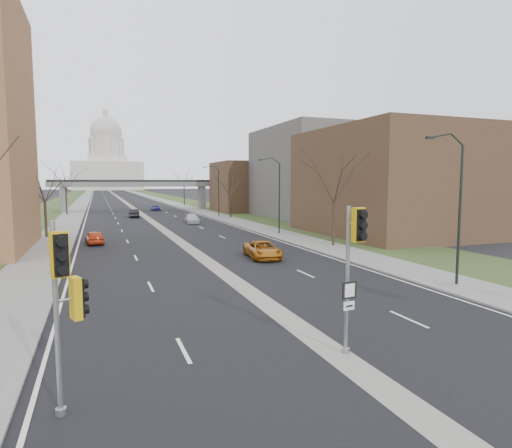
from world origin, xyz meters
TOP-DOWN VIEW (x-y plane):
  - ground at (0.00, 0.00)m, footprint 700.00×700.00m
  - road_surface at (0.00, 150.00)m, footprint 20.00×600.00m
  - median_strip at (0.00, 150.00)m, footprint 1.20×600.00m
  - sidewalk_right at (12.00, 150.00)m, footprint 4.00×600.00m
  - sidewalk_left at (-12.00, 150.00)m, footprint 4.00×600.00m
  - grass_verge_right at (18.00, 150.00)m, footprint 8.00×600.00m
  - grass_verge_left at (-18.00, 150.00)m, footprint 8.00×600.00m
  - commercial_block_near at (24.00, 28.00)m, footprint 16.00×20.00m
  - commercial_block_mid at (28.00, 52.00)m, footprint 18.00×22.00m
  - commercial_block_far at (22.00, 70.00)m, footprint 14.00×14.00m
  - pedestrian_bridge at (0.00, 80.00)m, footprint 34.00×3.00m
  - capitol at (0.00, 320.00)m, footprint 48.00×42.00m
  - streetlight_near at (10.99, 6.00)m, footprint 2.61×0.20m
  - streetlight_mid at (10.99, 32.00)m, footprint 2.61×0.20m
  - streetlight_far at (10.99, 58.00)m, footprint 2.61×0.20m
  - tree_left_b at (-13.00, 38.00)m, footprint 6.75×6.75m
  - tree_left_c at (-13.00, 72.00)m, footprint 7.65×7.65m
  - tree_right_a at (13.00, 22.00)m, footprint 7.20×7.20m
  - tree_right_b at (13.00, 55.00)m, footprint 6.30×6.30m
  - tree_right_c at (13.00, 95.00)m, footprint 7.65×7.65m
  - signal_pole_left at (-8.57, -1.25)m, footprint 0.85×1.15m
  - signal_pole_median at (0.41, -0.53)m, footprint 0.61×0.87m
  - car_left_near at (-8.09, 31.43)m, footprint 1.93×4.05m
  - car_left_far at (-2.00, 62.21)m, footprint 1.56×4.36m
  - car_right_near at (4.50, 18.53)m, footprint 2.77×5.11m
  - car_right_mid at (5.22, 48.90)m, footprint 2.15×4.58m
  - car_right_far at (3.67, 78.24)m, footprint 1.87×3.81m

SIDE VIEW (x-z plane):
  - ground at x=0.00m, z-range 0.00..0.00m
  - median_strip at x=0.00m, z-range -0.01..0.01m
  - road_surface at x=0.00m, z-range 0.00..0.01m
  - grass_verge_right at x=18.00m, z-range 0.00..0.10m
  - grass_verge_left at x=-18.00m, z-range 0.00..0.10m
  - sidewalk_right at x=12.00m, z-range 0.00..0.12m
  - sidewalk_left at x=-12.00m, z-range 0.00..0.12m
  - car_right_far at x=3.67m, z-range 0.00..1.25m
  - car_right_mid at x=5.22m, z-range 0.00..1.29m
  - car_left_near at x=-8.09m, z-range 0.00..1.34m
  - car_right_near at x=4.50m, z-range 0.00..1.36m
  - car_left_far at x=-2.00m, z-range 0.00..1.43m
  - signal_pole_left at x=-8.57m, z-range 0.79..5.90m
  - signal_pole_median at x=0.41m, z-range 1.03..6.29m
  - pedestrian_bridge at x=0.00m, z-range 1.62..8.07m
  - commercial_block_far at x=22.00m, z-range 0.00..10.00m
  - tree_right_b at x=13.00m, z-range 1.71..9.93m
  - commercial_block_near at x=24.00m, z-range 0.00..12.00m
  - tree_left_b at x=-13.00m, z-range 1.82..10.63m
  - tree_right_a at x=13.00m, z-range 1.94..11.34m
  - streetlight_near at x=10.99m, z-range 2.60..11.30m
  - streetlight_mid at x=10.99m, z-range 2.60..11.30m
  - streetlight_far at x=10.99m, z-range 2.60..11.30m
  - tree_left_c at x=-13.00m, z-range 2.05..12.04m
  - tree_right_c at x=13.00m, z-range 2.05..12.04m
  - commercial_block_mid at x=28.00m, z-range 0.00..15.00m
  - capitol at x=0.00m, z-range -9.28..46.47m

